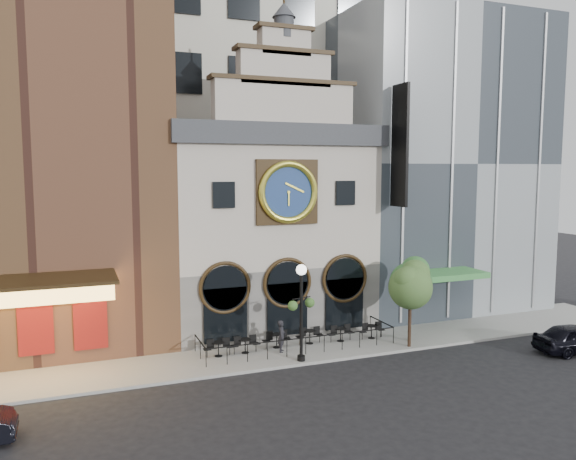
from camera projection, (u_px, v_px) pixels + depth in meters
The scene contains 17 objects.
ground at pixel (315, 365), 28.27m from camera, with size 120.00×120.00×0.00m, color black.
sidewalk at pixel (296, 348), 30.58m from camera, with size 44.00×5.00×0.15m, color gray.
clock_building at pixel (265, 220), 34.82m from camera, with size 12.60×8.78×18.65m.
theater_building at pixel (33, 119), 31.51m from camera, with size 14.00×15.60×25.00m.
retail_building at pixel (423, 165), 41.10m from camera, with size 14.00×14.40×20.00m.
office_tower at pixel (215, 41), 44.69m from camera, with size 20.00×16.00×40.00m, color beige.
cafe_railing at pixel (297, 339), 30.53m from camera, with size 10.60×2.60×0.90m, color black, non-canonical shape.
bistro_0 at pixel (218, 348), 29.01m from camera, with size 1.58×0.68×0.90m.
bistro_1 at pixel (245, 344), 29.54m from camera, with size 1.58×0.68×0.90m.
bistro_2 at pixel (277, 339), 30.43m from camera, with size 1.58×0.68×0.90m.
bistro_3 at pixel (310, 336), 31.13m from camera, with size 1.58×0.68×0.90m.
bistro_4 at pixel (341, 333), 31.58m from camera, with size 1.58×0.68×0.90m.
bistro_5 at pixel (372, 330), 32.12m from camera, with size 1.58×0.68×0.90m.
pedestrian at pixel (282, 336), 29.71m from camera, with size 0.62×0.41×1.70m, color black.
lamppost at pixel (301, 302), 28.09m from camera, with size 1.55×0.78×4.94m.
tree_left at pixel (411, 280), 31.36m from camera, with size 2.48×2.39×4.78m.
tree_right at pixel (411, 284), 30.38m from camera, with size 2.46×2.37×4.74m.
Camera 1 is at (-11.12, -25.06, 9.77)m, focal length 35.00 mm.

